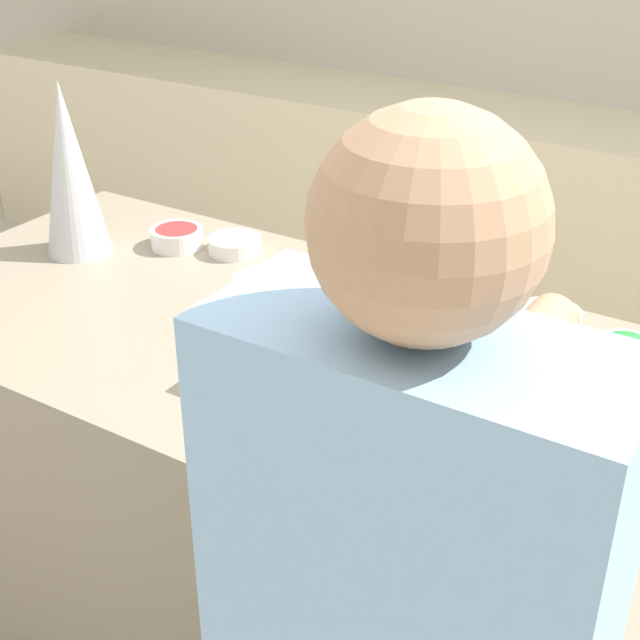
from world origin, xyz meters
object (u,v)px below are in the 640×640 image
Objects in this scene: candy_bowl_far_right at (625,349)px; candy_bowl_near_tray_right at (235,244)px; candy_bowl_near_tray_left at (549,320)px; gingerbread_house at (330,333)px; decorative_tree at (70,169)px; candy_bowl_far_left at (177,237)px; candy_bowl_beside_tree at (262,287)px; baking_tray at (329,381)px.

candy_bowl_far_right reaches higher than candy_bowl_near_tray_right.
candy_bowl_near_tray_left is 0.16m from candy_bowl_far_right.
candy_bowl_near_tray_right is (-0.50, 0.38, -0.08)m from gingerbread_house.
candy_bowl_far_left is at bearing 38.98° from decorative_tree.
candy_bowl_near_tray_left is 0.77m from candy_bowl_near_tray_right.
candy_bowl_far_right is 0.75m from candy_bowl_beside_tree.
gingerbread_house is at bearing -37.20° from candy_bowl_near_tray_right.
gingerbread_house reaches higher than candy_bowl_beside_tree.
gingerbread_house is 0.73m from candy_bowl_far_left.
baking_tray is 0.37m from candy_bowl_beside_tree.
gingerbread_house is at bearing -139.56° from candy_bowl_far_right.
baking_tray is 3.96× the size of candy_bowl_far_right.
candy_bowl_beside_tree is (0.34, -0.12, 0.00)m from candy_bowl_far_left.
candy_bowl_near_tray_right is at bearing 142.76° from baking_tray.
decorative_tree is 3.25× the size of candy_bowl_near_tray_right.
decorative_tree is 1.27m from candy_bowl_far_right.
candy_bowl_near_tray_left is at bearing 10.98° from decorative_tree.
baking_tray is at bearing -35.36° from candy_bowl_beside_tree.
candy_bowl_far_right is 0.75× the size of candy_bowl_near_tray_right.
gingerbread_house is 2.72× the size of candy_bowl_far_right.
candy_bowl_beside_tree is at bearing -161.86° from candy_bowl_near_tray_left.
candy_bowl_far_left is 0.15m from candy_bowl_near_tray_right.
decorative_tree is at bearing -148.92° from candy_bowl_near_tray_right.
decorative_tree is (-0.82, 0.19, 0.10)m from gingerbread_house.
baking_tray is at bearing -37.24° from candy_bowl_near_tray_right.
baking_tray is at bearing -27.56° from candy_bowl_far_left.
baking_tray is 2.99× the size of candy_bowl_far_left.
candy_bowl_near_tray_left is 1.32× the size of candy_bowl_far_right.
gingerbread_house is 2.05× the size of candy_bowl_near_tray_right.
candy_bowl_near_tray_left is 0.60m from candy_bowl_beside_tree.
baking_tray is 0.72m from candy_bowl_far_left.
candy_bowl_near_tray_left reaches higher than candy_bowl_far_left.
candy_bowl_near_tray_left reaches higher than baking_tray.
candy_bowl_far_left reaches higher than baking_tray.
baking_tray is 0.63m from candy_bowl_near_tray_right.
candy_bowl_beside_tree is at bearing -168.13° from candy_bowl_far_right.
candy_bowl_near_tray_right is at bearing 179.13° from candy_bowl_far_right.
candy_bowl_near_tray_right is at bearing 142.80° from gingerbread_house.
candy_bowl_far_left reaches higher than candy_bowl_near_tray_right.
decorative_tree is 0.55m from candy_bowl_beside_tree.
decorative_tree reaches higher than candy_bowl_far_right.
gingerbread_house is at bearing -123.97° from candy_bowl_near_tray_left.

